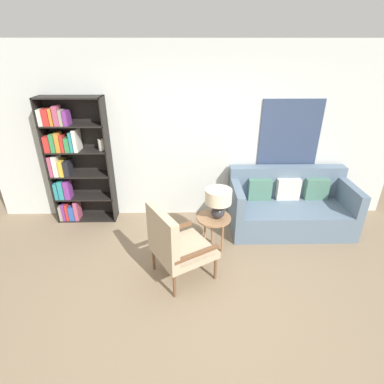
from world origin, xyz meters
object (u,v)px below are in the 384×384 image
couch (288,207)px  side_table (214,221)px  bookshelf (71,162)px  armchair (173,243)px  table_lamp (218,199)px

couch → side_table: size_ratio=3.51×
bookshelf → side_table: (2.14, -0.88, -0.55)m
bookshelf → side_table: bearing=-22.3°
bookshelf → couch: size_ratio=1.08×
armchair → couch: size_ratio=0.54×
bookshelf → armchair: bookshelf is taller
bookshelf → armchair: size_ratio=2.01×
couch → table_lamp: bearing=-152.7°
armchair → table_lamp: (0.57, 0.58, 0.27)m
bookshelf → couch: bookshelf is taller
side_table → table_lamp: 0.34m
armchair → side_table: (0.52, 0.59, -0.07)m
armchair → couch: (1.76, 1.19, -0.19)m
side_table → couch: bearing=26.1°
couch → table_lamp: (-1.18, -0.61, 0.46)m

